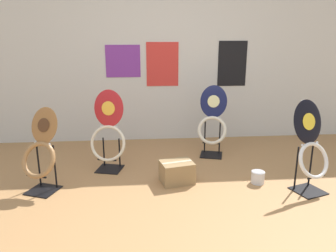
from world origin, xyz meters
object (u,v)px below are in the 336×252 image
(storage_box, at_px, (177,172))
(toilet_seat_display_navy_moon, at_px, (212,124))
(toilet_seat_display_crimson_swirl, at_px, (108,133))
(toilet_seat_display_woodgrain, at_px, (41,154))
(paint_can, at_px, (258,177))
(toilet_seat_display_jazz_black, at_px, (310,146))

(storage_box, bearing_deg, toilet_seat_display_navy_moon, 55.15)
(toilet_seat_display_crimson_swirl, distance_m, toilet_seat_display_woodgrain, 0.80)
(toilet_seat_display_crimson_swirl, height_order, storage_box, toilet_seat_display_crimson_swirl)
(toilet_seat_display_navy_moon, height_order, storage_box, toilet_seat_display_navy_moon)
(toilet_seat_display_navy_moon, xyz_separation_m, paint_can, (0.31, -0.89, -0.35))
(toilet_seat_display_navy_moon, height_order, toilet_seat_display_crimson_swirl, toilet_seat_display_crimson_swirl)
(toilet_seat_display_jazz_black, distance_m, toilet_seat_display_crimson_swirl, 2.17)
(toilet_seat_display_crimson_swirl, relative_size, paint_can, 6.49)
(toilet_seat_display_jazz_black, bearing_deg, storage_box, 167.09)
(toilet_seat_display_jazz_black, bearing_deg, toilet_seat_display_woodgrain, 175.19)
(toilet_seat_display_woodgrain, height_order, paint_can, toilet_seat_display_woodgrain)
(storage_box, bearing_deg, toilet_seat_display_crimson_swirl, 150.45)
(paint_can, bearing_deg, toilet_seat_display_woodgrain, 179.29)
(toilet_seat_display_navy_moon, bearing_deg, toilet_seat_display_woodgrain, -155.88)
(toilet_seat_display_jazz_black, distance_m, toilet_seat_display_woodgrain, 2.68)
(toilet_seat_display_woodgrain, bearing_deg, toilet_seat_display_navy_moon, 24.12)
(toilet_seat_display_jazz_black, bearing_deg, paint_can, 155.59)
(toilet_seat_display_navy_moon, xyz_separation_m, toilet_seat_display_crimson_swirl, (-1.30, -0.36, 0.03))
(toilet_seat_display_navy_moon, height_order, toilet_seat_display_jazz_black, toilet_seat_display_jazz_black)
(toilet_seat_display_navy_moon, bearing_deg, storage_box, -124.85)
(toilet_seat_display_navy_moon, distance_m, toilet_seat_display_crimson_swirl, 1.35)
(toilet_seat_display_jazz_black, relative_size, toilet_seat_display_woodgrain, 1.10)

